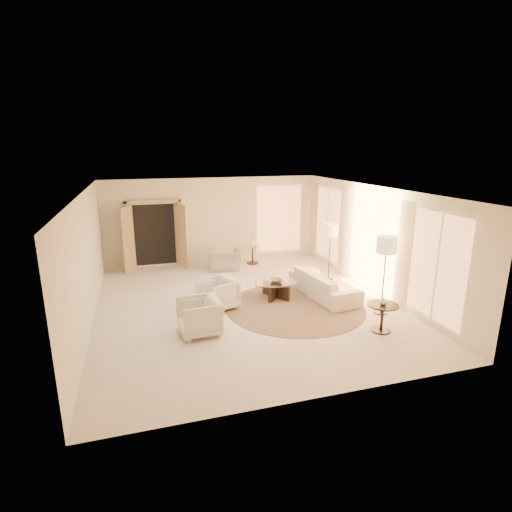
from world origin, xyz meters
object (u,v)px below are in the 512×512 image
object	(u,v)px
end_vase	(383,301)
side_table	(252,253)
floor_lamp_far	(386,248)
armchair_right	(199,315)
floor_lamp_near	(331,233)
accent_chair	(225,256)
bowl	(276,281)
armchair_left	(218,292)
end_table	(382,313)
coffee_table	(276,288)
sofa	(324,284)
side_vase	(252,243)

from	to	relation	value
end_vase	side_table	bearing A→B (deg)	101.84
floor_lamp_far	armchair_right	bearing A→B (deg)	177.82
floor_lamp_near	accent_chair	bearing A→B (deg)	144.34
side_table	floor_lamp_far	world-z (taller)	floor_lamp_far
floor_lamp_far	bowl	xyz separation A→B (m)	(-2.02, 1.63, -1.10)
armchair_left	side_table	xyz separation A→B (m)	(1.86, 3.44, -0.04)
end_vase	armchair_left	bearing A→B (deg)	144.04
accent_chair	end_vase	size ratio (longest dim) A/B	5.97
end_table	bowl	bearing A→B (deg)	121.10
accent_chair	coffee_table	bearing A→B (deg)	115.95
end_table	floor_lamp_far	world-z (taller)	floor_lamp_far
sofa	side_vase	size ratio (longest dim) A/B	8.85
floor_lamp_near	side_vase	world-z (taller)	floor_lamp_near
sofa	bowl	xyz separation A→B (m)	(-1.22, 0.24, 0.14)
sofa	accent_chair	xyz separation A→B (m)	(-1.96, 3.02, 0.11)
sofa	side_vase	bearing A→B (deg)	7.79
sofa	armchair_right	xyz separation A→B (m)	(-3.43, -1.22, 0.09)
accent_chair	end_table	world-z (taller)	accent_chair
bowl	end_vase	xyz separation A→B (m)	(1.48, -2.46, 0.22)
floor_lamp_far	end_table	bearing A→B (deg)	-123.31
coffee_table	floor_lamp_far	world-z (taller)	floor_lamp_far
coffee_table	bowl	bearing A→B (deg)	0.00
armchair_right	side_table	distance (m)	5.28
accent_chair	bowl	size ratio (longest dim) A/B	3.23
floor_lamp_far	bowl	world-z (taller)	floor_lamp_far
armchair_left	end_table	size ratio (longest dim) A/B	1.26
coffee_table	floor_lamp_near	distance (m)	2.40
armchair_left	side_vase	bearing A→B (deg)	131.02
end_table	side_table	size ratio (longest dim) A/B	1.08
armchair_right	bowl	bearing A→B (deg)	119.14
accent_chair	end_vase	distance (m)	5.69
accent_chair	floor_lamp_far	bearing A→B (deg)	133.22
coffee_table	end_table	distance (m)	2.87
sofa	coffee_table	size ratio (longest dim) A/B	1.75
armchair_left	floor_lamp_near	size ratio (longest dim) A/B	0.48
armchair_left	side_table	distance (m)	3.91
armchair_left	coffee_table	size ratio (longest dim) A/B	0.64
accent_chair	armchair_left	bearing A→B (deg)	85.83
end_vase	side_vase	bearing A→B (deg)	101.84
end_table	end_vase	bearing A→B (deg)	90.00
floor_lamp_near	armchair_right	bearing A→B (deg)	-150.44
coffee_table	end_vase	xyz separation A→B (m)	(1.48, -2.46, 0.41)
armchair_right	end_table	xyz separation A→B (m)	(3.68, -0.99, -0.00)
end_table	bowl	distance (m)	2.87
sofa	floor_lamp_near	size ratio (longest dim) A/B	1.32
accent_chair	side_vase	xyz separation A→B (m)	(1.03, 0.41, 0.28)
accent_chair	floor_lamp_near	size ratio (longest dim) A/B	0.59
floor_lamp_near	side_vase	size ratio (longest dim) A/B	6.72
coffee_table	floor_lamp_near	bearing A→B (deg)	24.36
end_vase	floor_lamp_far	bearing A→B (deg)	56.69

